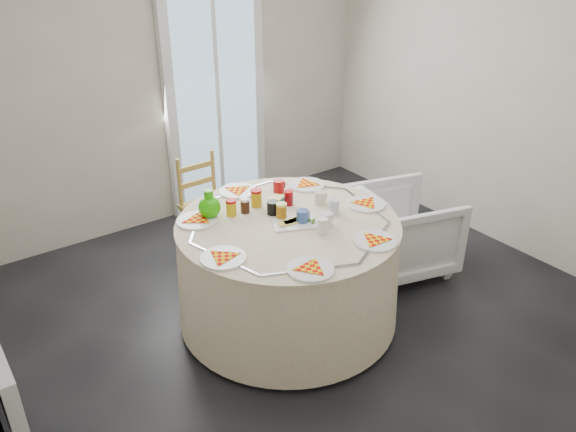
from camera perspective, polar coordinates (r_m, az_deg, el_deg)
floor at (r=4.06m, az=2.27°, el=-9.97°), size 4.00×4.00×0.00m
wall_back at (r=5.09m, az=-11.84°, el=13.56°), size 4.00×0.02×2.60m
wall_right at (r=4.89m, az=21.79°, el=11.67°), size 0.02×4.00×2.60m
glass_door at (r=5.28m, az=-7.36°, el=11.58°), size 1.00×0.08×2.10m
table at (r=3.83m, az=-0.00°, el=-5.66°), size 1.50×1.50×0.76m
wooden_chair at (r=4.64m, az=-8.22°, el=1.63°), size 0.38×0.37×0.83m
armchair at (r=4.48m, az=11.58°, el=-0.81°), size 0.84×0.87×0.73m
place_settings at (r=3.63m, az=-0.00°, el=-0.42°), size 1.69×1.69×0.03m
jar_cluster at (r=3.77m, az=-2.94°, el=1.47°), size 0.50×0.35×0.13m
butter_tub at (r=3.88m, az=-1.16°, el=1.73°), size 0.13×0.11×0.04m
green_pitcher at (r=3.68m, az=-8.01°, el=1.46°), size 0.16×0.16×0.19m
cheese_platter at (r=3.60m, az=0.76°, el=-0.60°), size 0.34×0.29×0.04m
mugs_glasses at (r=3.73m, az=1.77°, el=1.04°), size 0.73×0.73×0.11m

